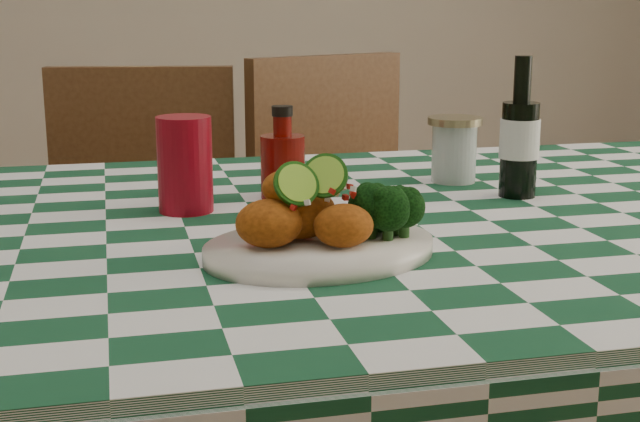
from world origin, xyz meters
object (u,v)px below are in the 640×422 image
object	(u,v)px
mason_jar	(454,150)
beer_bottle	(520,127)
ketchup_bottle	(283,152)
wooden_chair_right	(376,265)
plate	(320,249)
wooden_chair_left	(136,288)
fried_chicken_pile	(313,203)
red_tumbler	(185,164)

from	to	relation	value
mason_jar	beer_bottle	world-z (taller)	beer_bottle
beer_bottle	ketchup_bottle	bearing A→B (deg)	168.16
mason_jar	wooden_chair_right	bearing A→B (deg)	86.14
plate	ketchup_bottle	size ratio (longest dim) A/B	2.02
ketchup_bottle	wooden_chair_left	size ratio (longest dim) A/B	0.15
fried_chicken_pile	mason_jar	distance (m)	0.50
mason_jar	beer_bottle	size ratio (longest dim) A/B	0.50
wooden_chair_right	fried_chicken_pile	bearing A→B (deg)	-134.17
wooden_chair_left	wooden_chair_right	size ratio (longest dim) A/B	0.98
mason_jar	fried_chicken_pile	bearing A→B (deg)	-130.73
plate	fried_chicken_pile	bearing A→B (deg)	180.00
plate	mason_jar	world-z (taller)	mason_jar
plate	wooden_chair_right	world-z (taller)	wooden_chair_right
plate	mason_jar	bearing A→B (deg)	50.02
beer_bottle	wooden_chair_left	bearing A→B (deg)	130.61
fried_chicken_pile	wooden_chair_left	world-z (taller)	wooden_chair_left
wooden_chair_left	red_tumbler	bearing A→B (deg)	-74.43
wooden_chair_left	wooden_chair_right	xyz separation A→B (m)	(0.55, 0.02, 0.01)
ketchup_bottle	beer_bottle	size ratio (longest dim) A/B	0.66
beer_bottle	wooden_chair_left	world-z (taller)	beer_bottle
ketchup_bottle	wooden_chair_right	world-z (taller)	wooden_chair_right
fried_chicken_pile	mason_jar	world-z (taller)	fried_chicken_pile
plate	mason_jar	xyz separation A→B (m)	(0.32, 0.38, 0.04)
ketchup_bottle	wooden_chair_right	xyz separation A→B (m)	(0.34, 0.61, -0.38)
wooden_chair_left	wooden_chair_right	world-z (taller)	wooden_chair_right
plate	beer_bottle	world-z (taller)	beer_bottle
plate	wooden_chair_left	xyz separation A→B (m)	(-0.19, 0.91, -0.33)
red_tumbler	mason_jar	bearing A→B (deg)	14.02
ketchup_bottle	wooden_chair_left	bearing A→B (deg)	110.02
mason_jar	ketchup_bottle	bearing A→B (deg)	-169.40
plate	fried_chicken_pile	xyz separation A→B (m)	(-0.01, 0.00, 0.06)
fried_chicken_pile	wooden_chair_left	bearing A→B (deg)	101.49
beer_bottle	fried_chicken_pile	bearing A→B (deg)	-146.60
fried_chicken_pile	ketchup_bottle	size ratio (longest dim) A/B	1.04
red_tumbler	wooden_chair_left	world-z (taller)	wooden_chair_left
plate	wooden_chair_left	size ratio (longest dim) A/B	0.30
mason_jar	wooden_chair_right	size ratio (longest dim) A/B	0.11
mason_jar	wooden_chair_left	bearing A→B (deg)	134.07
fried_chicken_pile	wooden_chair_left	distance (m)	1.01
fried_chicken_pile	wooden_chair_right	world-z (taller)	wooden_chair_right
beer_bottle	wooden_chair_right	xyz separation A→B (m)	(-0.02, 0.68, -0.42)
red_tumbler	beer_bottle	world-z (taller)	beer_bottle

